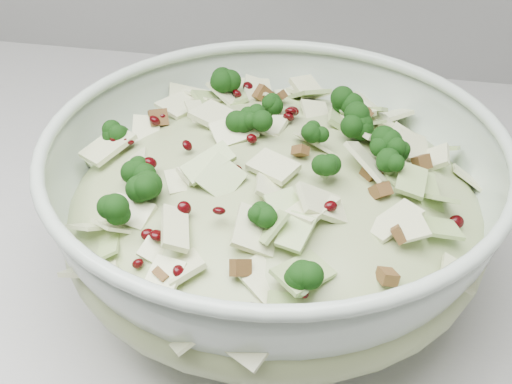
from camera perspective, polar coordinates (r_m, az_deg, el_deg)
mixing_bowl at (r=0.51m, az=1.48°, el=-1.60°), size 0.36×0.36×0.13m
salad at (r=0.50m, az=1.51°, el=0.30°), size 0.37×0.37×0.13m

